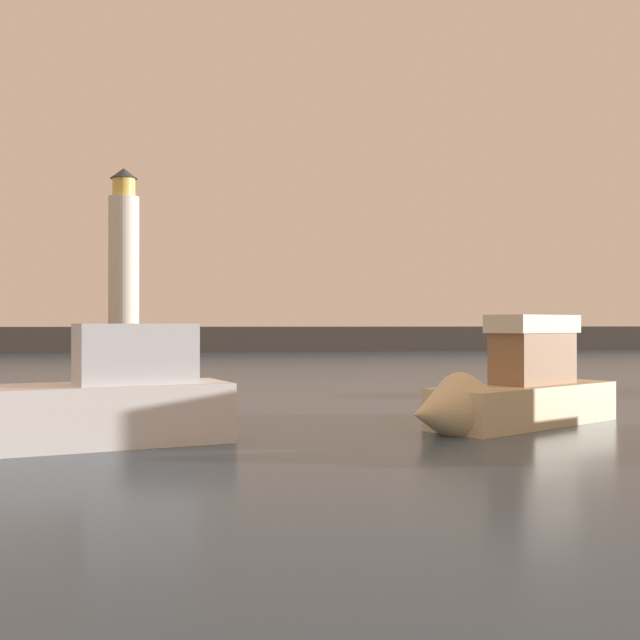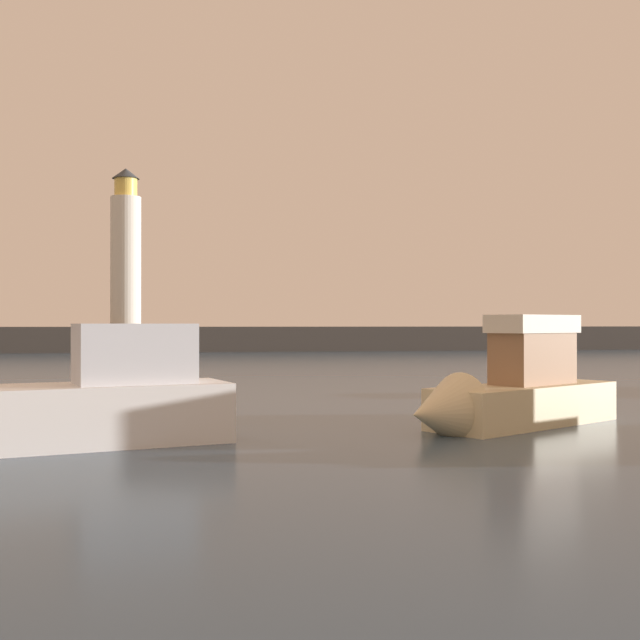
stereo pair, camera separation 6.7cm
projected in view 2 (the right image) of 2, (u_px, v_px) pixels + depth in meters
ground_plane at (301, 377)px, 35.44m from camera, size 220.00×220.00×0.00m
breakwater at (244, 339)px, 68.47m from camera, size 92.23×4.89×2.09m
lighthouse at (126, 252)px, 66.83m from camera, size 2.52×2.52×13.30m
motorboat_0 at (53, 405)px, 15.25m from camera, size 6.98×3.52×2.62m
motorboat_2 at (507, 393)px, 18.21m from camera, size 6.39×4.73×2.87m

